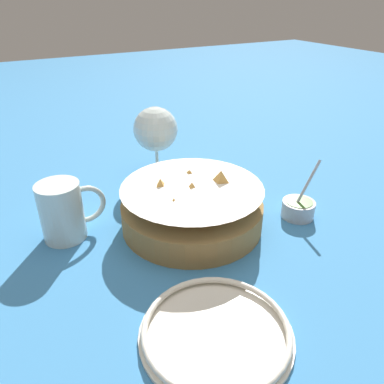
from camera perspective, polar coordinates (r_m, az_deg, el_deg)
name	(u,v)px	position (r m, az deg, el deg)	size (l,w,h in m)	color
ground_plane	(220,229)	(0.66, 4.33, -5.62)	(4.00, 4.00, 0.00)	teal
food_basket	(192,207)	(0.65, -0.02, -2.31)	(0.24, 0.24, 0.10)	olive
sauce_cup	(298,208)	(0.71, 15.89, -2.34)	(0.07, 0.06, 0.11)	#B7B7BC
wine_glass	(156,131)	(0.81, -5.57, 9.23)	(0.09, 0.09, 0.15)	silver
beer_mug	(63,213)	(0.65, -19.02, -3.05)	(0.11, 0.07, 0.10)	silver
side_plate	(216,331)	(0.48, 3.69, -20.42)	(0.19, 0.19, 0.01)	silver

